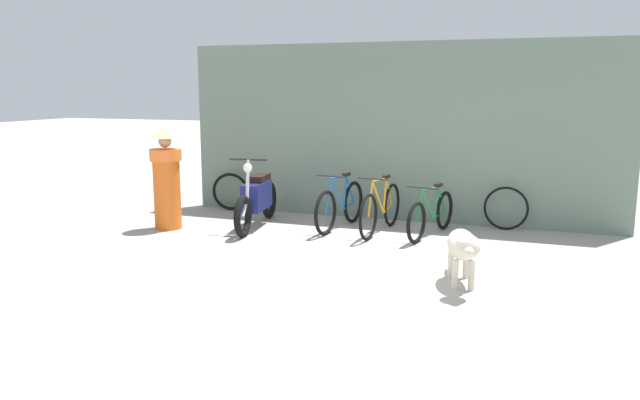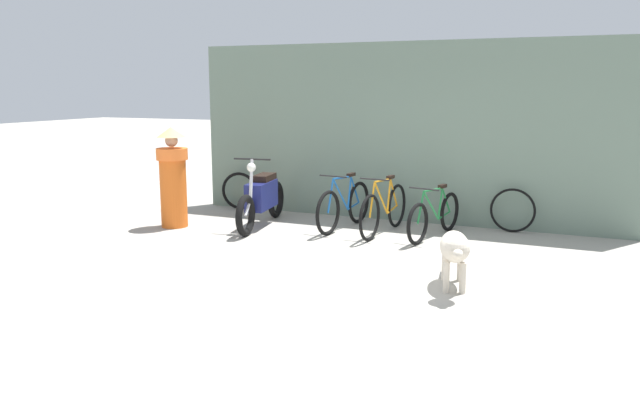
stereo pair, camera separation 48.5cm
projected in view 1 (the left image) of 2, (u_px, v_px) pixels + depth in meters
The scene contains 10 objects.
ground_plane at pixel (331, 275), 7.32m from camera, with size 60.00×60.00×0.00m, color #9E998E.
shop_wall_back at pixel (397, 132), 10.23m from camera, with size 7.24×0.20×2.90m.
bicycle_0 at pixel (340, 206), 9.69m from camera, with size 0.46×1.67×0.88m.
bicycle_1 at pixel (381, 209), 9.41m from camera, with size 0.46×1.73×0.89m.
bicycle_2 at pixel (431, 215), 9.21m from camera, with size 0.53×1.64×0.79m.
motorcycle at pixel (257, 199), 9.79m from camera, with size 0.58×2.01×1.13m.
stray_dog at pixel (463, 246), 6.84m from camera, with size 0.51×1.26×0.68m.
person_in_robes at pixel (166, 177), 9.63m from camera, with size 0.59×0.59×1.57m.
spare_tire_left at pixel (506, 208), 9.61m from camera, with size 0.68×0.07×0.68m.
spare_tire_right at pixel (230, 192), 11.17m from camera, with size 0.67×0.17×0.67m.
Camera 1 is at (2.23, -6.68, 2.18)m, focal length 35.00 mm.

